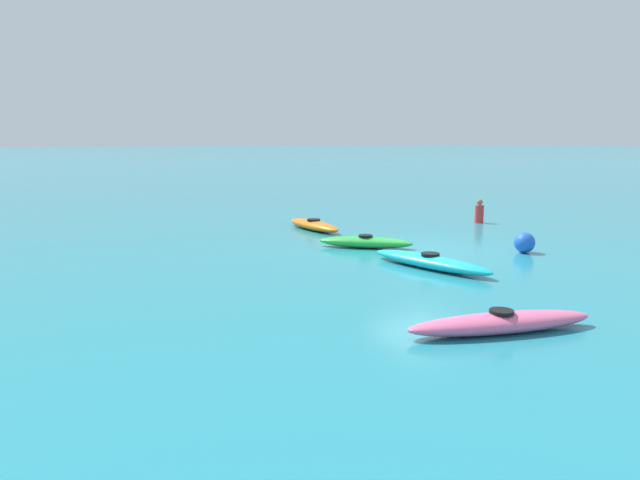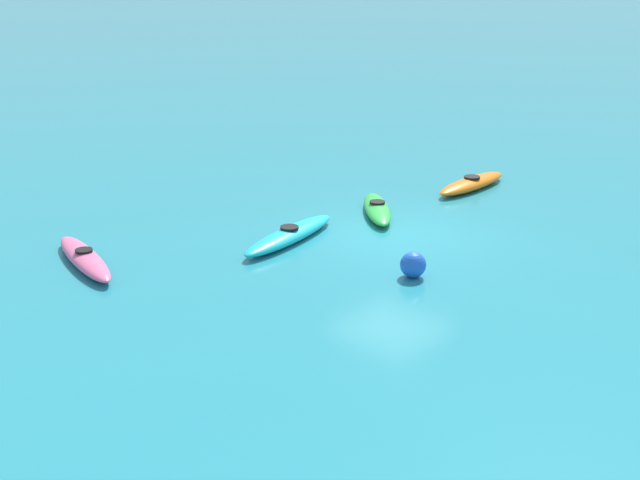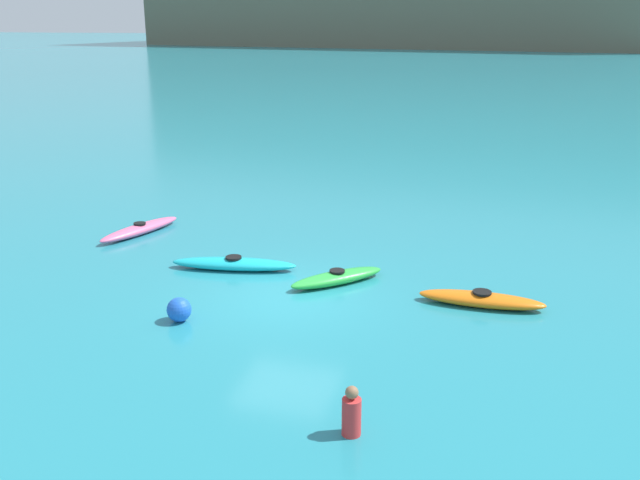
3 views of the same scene
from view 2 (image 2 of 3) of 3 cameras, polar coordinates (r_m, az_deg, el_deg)
name	(u,v)px [view 2 (image 2 of 3)]	position (r m, az deg, el deg)	size (l,w,h in m)	color
ground_plane	(393,235)	(21.31, 4.75, 0.33)	(600.00, 600.00, 0.00)	teal
kayak_cyan	(290,235)	(20.76, -1.98, 0.33)	(3.48, 1.24, 0.37)	#19B7C6
kayak_green	(377,209)	(22.72, 3.71, 2.01)	(2.32, 2.34, 0.37)	green
kayak_pink	(85,258)	(19.96, -14.94, -1.14)	(1.51, 3.21, 0.37)	pink
kayak_orange	(472,183)	(25.33, 9.75, 3.62)	(2.97, 0.72, 0.37)	orange
buoy_blue	(413,265)	(18.70, 6.02, -1.60)	(0.56, 0.56, 0.56)	blue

